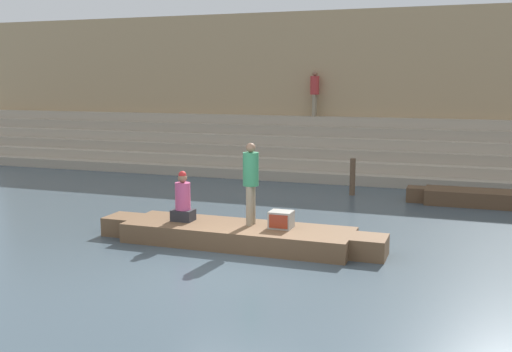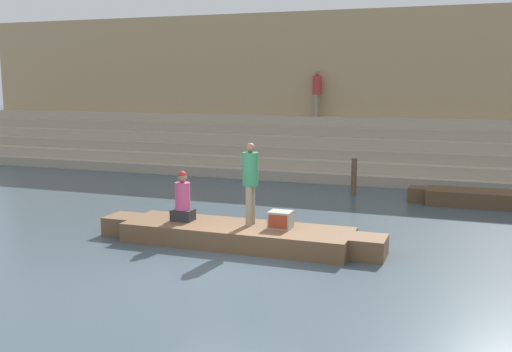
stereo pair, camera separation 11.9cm
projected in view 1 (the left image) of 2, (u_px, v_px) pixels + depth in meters
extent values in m
plane|color=#3D4C56|center=(230.00, 268.00, 11.32)|extent=(120.00, 120.00, 0.00)
cube|color=tan|center=(345.00, 173.00, 21.86)|extent=(36.00, 3.33, 0.35)
cube|color=#B2A28D|center=(347.00, 162.00, 22.07)|extent=(36.00, 2.78, 0.35)
cube|color=tan|center=(349.00, 152.00, 22.27)|extent=(36.00, 2.22, 0.35)
cube|color=#B2A28D|center=(350.00, 142.00, 22.47)|extent=(36.00, 1.67, 0.35)
cube|color=tan|center=(352.00, 132.00, 22.67)|extent=(36.00, 1.11, 0.35)
cube|color=#B2A28D|center=(353.00, 122.00, 22.88)|extent=(36.00, 0.56, 0.35)
cube|color=tan|center=(358.00, 91.00, 23.51)|extent=(34.20, 1.20, 6.18)
cube|color=brown|center=(353.00, 164.00, 23.38)|extent=(34.20, 0.12, 0.60)
cube|color=brown|center=(238.00, 235.00, 12.93)|extent=(4.98, 1.45, 0.42)
cube|color=beige|center=(238.00, 227.00, 12.90)|extent=(4.58, 1.35, 0.05)
cube|color=brown|center=(369.00, 247.00, 12.00)|extent=(0.70, 0.80, 0.42)
cube|color=brown|center=(123.00, 225.00, 13.86)|extent=(0.70, 0.80, 0.42)
cylinder|color=olive|center=(220.00, 219.00, 13.93)|extent=(2.72, 0.04, 0.04)
cylinder|color=gray|center=(252.00, 204.00, 12.99)|extent=(0.14, 0.14, 0.86)
cylinder|color=gray|center=(249.00, 206.00, 12.82)|extent=(0.14, 0.14, 0.86)
cylinder|color=#338456|center=(251.00, 169.00, 12.78)|extent=(0.34, 0.34, 0.72)
sphere|color=#8C664C|center=(251.00, 148.00, 12.71)|extent=(0.20, 0.20, 0.20)
cube|color=#28282D|center=(183.00, 215.00, 13.32)|extent=(0.47, 0.37, 0.25)
cylinder|color=#C64C7F|center=(183.00, 196.00, 13.25)|extent=(0.34, 0.34, 0.61)
sphere|color=#8C664C|center=(182.00, 178.00, 13.19)|extent=(0.20, 0.20, 0.20)
sphere|color=red|center=(182.00, 175.00, 13.18)|extent=(0.17, 0.17, 0.17)
cube|color=#9E998E|center=(281.00, 220.00, 12.66)|extent=(0.48, 0.40, 0.36)
cube|color=#99331E|center=(278.00, 222.00, 12.46)|extent=(0.40, 0.02, 0.28)
cube|color=brown|center=(493.00, 199.00, 16.87)|extent=(3.69, 1.07, 0.43)
cube|color=beige|center=(493.00, 192.00, 16.84)|extent=(3.39, 0.97, 0.05)
cube|color=brown|center=(416.00, 194.00, 17.55)|extent=(0.52, 0.59, 0.43)
cylinder|color=brown|center=(353.00, 177.00, 18.44)|extent=(0.17, 0.17, 1.15)
cylinder|color=gray|center=(315.00, 105.00, 23.37)|extent=(0.15, 0.15, 0.85)
cylinder|color=gray|center=(314.00, 106.00, 23.20)|extent=(0.15, 0.15, 0.85)
cylinder|color=#B23333|center=(315.00, 85.00, 23.16)|extent=(0.35, 0.35, 0.71)
sphere|color=#8C664C|center=(315.00, 73.00, 23.09)|extent=(0.20, 0.20, 0.20)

